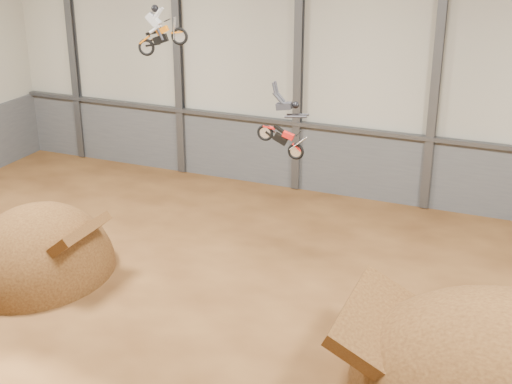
{
  "coord_description": "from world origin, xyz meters",
  "views": [
    {
      "loc": [
        8.15,
        -18.0,
        13.62
      ],
      "look_at": [
        -1.06,
        4.0,
        4.12
      ],
      "focal_mm": 50.0,
      "sensor_mm": 36.0,
      "label": 1
    }
  ],
  "objects": [
    {
      "name": "steel_column_2",
      "position": [
        -3.33,
        14.8,
        7.0
      ],
      "size": [
        0.4,
        0.36,
        13.9
      ],
      "primitive_type": "cube",
      "color": "#47494F",
      "rests_on": "ground"
    },
    {
      "name": "lower_band_back",
      "position": [
        0.0,
        14.9,
        1.75
      ],
      "size": [
        39.8,
        0.18,
        3.5
      ],
      "primitive_type": "cube",
      "color": "#52555A",
      "rests_on": "ground"
    },
    {
      "name": "steel_column_0",
      "position": [
        -16.67,
        14.8,
        7.0
      ],
      "size": [
        0.4,
        0.36,
        13.9
      ],
      "primitive_type": "cube",
      "color": "#47494F",
      "rests_on": "ground"
    },
    {
      "name": "steel_column_3",
      "position": [
        3.33,
        14.8,
        7.0
      ],
      "size": [
        0.4,
        0.36,
        13.9
      ],
      "primitive_type": "cube",
      "color": "#47494F",
      "rests_on": "ground"
    },
    {
      "name": "floor",
      "position": [
        0.0,
        0.0,
        0.0
      ],
      "size": [
        40.0,
        40.0,
        0.0
      ],
      "primitive_type": "plane",
      "color": "#4A2B13",
      "rests_on": "ground"
    },
    {
      "name": "back_wall",
      "position": [
        0.0,
        15.0,
        7.0
      ],
      "size": [
        40.0,
        0.1,
        14.0
      ],
      "primitive_type": "cube",
      "color": "#B3B09F",
      "rests_on": "ground"
    },
    {
      "name": "steel_column_1",
      "position": [
        -10.0,
        14.8,
        7.0
      ],
      "size": [
        0.4,
        0.36,
        13.9
      ],
      "primitive_type": "cube",
      "color": "#47494F",
      "rests_on": "ground"
    },
    {
      "name": "fmx_rider_b",
      "position": [
        -0.72,
        5.15,
        6.54
      ],
      "size": [
        3.3,
        0.95,
        3.09
      ],
      "primitive_type": null,
      "rotation": [
        0.0,
        0.47,
        0.07
      ],
      "color": "red"
    },
    {
      "name": "steel_rail",
      "position": [
        0.0,
        14.75,
        3.55
      ],
      "size": [
        39.8,
        0.35,
        0.2
      ],
      "primitive_type": "cube",
      "color": "#47494F",
      "rests_on": "lower_band_back"
    },
    {
      "name": "takeoff_ramp",
      "position": [
        -9.62,
        2.04,
        0.0
      ],
      "size": [
        5.69,
        6.56,
        5.69
      ],
      "primitive_type": "ellipsoid",
      "color": "#3A210E",
      "rests_on": "ground"
    },
    {
      "name": "fmx_rider_a",
      "position": [
        -5.05,
        4.93,
        9.68
      ],
      "size": [
        2.56,
        1.22,
        2.34
      ],
      "primitive_type": null,
      "rotation": [
        0.0,
        -0.33,
        0.2
      ],
      "color": "orange"
    }
  ]
}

